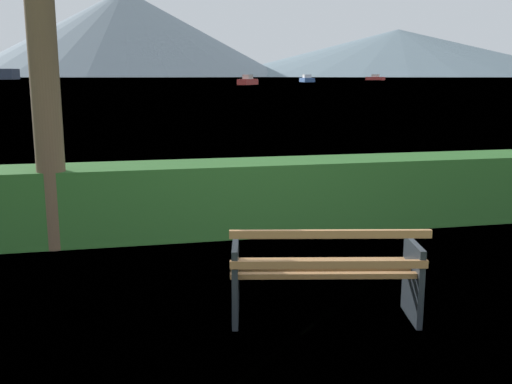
{
  "coord_description": "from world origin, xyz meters",
  "views": [
    {
      "loc": [
        -1.59,
        -4.55,
        2.07
      ],
      "look_at": [
        0.0,
        2.75,
        0.57
      ],
      "focal_mm": 41.23,
      "sensor_mm": 36.0,
      "label": 1
    }
  ],
  "objects_px": {
    "fishing_boat_near": "(307,79)",
    "sailboat_mid": "(248,81)",
    "park_bench": "(325,273)",
    "tender_far": "(375,78)"
  },
  "relations": [
    {
      "from": "fishing_boat_near",
      "to": "sailboat_mid",
      "type": "height_order",
      "value": "fishing_boat_near"
    },
    {
      "from": "fishing_boat_near",
      "to": "sailboat_mid",
      "type": "distance_m",
      "value": 46.57
    },
    {
      "from": "park_bench",
      "to": "sailboat_mid",
      "type": "height_order",
      "value": "sailboat_mid"
    },
    {
      "from": "park_bench",
      "to": "fishing_boat_near",
      "type": "xyz_separation_m",
      "value": [
        47.31,
        153.91,
        0.33
      ]
    },
    {
      "from": "tender_far",
      "to": "fishing_boat_near",
      "type": "bearing_deg",
      "value": -129.94
    },
    {
      "from": "fishing_boat_near",
      "to": "sailboat_mid",
      "type": "bearing_deg",
      "value": -122.05
    },
    {
      "from": "fishing_boat_near",
      "to": "tender_far",
      "type": "distance_m",
      "value": 65.77
    },
    {
      "from": "park_bench",
      "to": "fishing_boat_near",
      "type": "bearing_deg",
      "value": 72.91
    },
    {
      "from": "sailboat_mid",
      "to": "park_bench",
      "type": "bearing_deg",
      "value": -101.17
    },
    {
      "from": "park_bench",
      "to": "sailboat_mid",
      "type": "relative_size",
      "value": 0.25
    }
  ]
}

